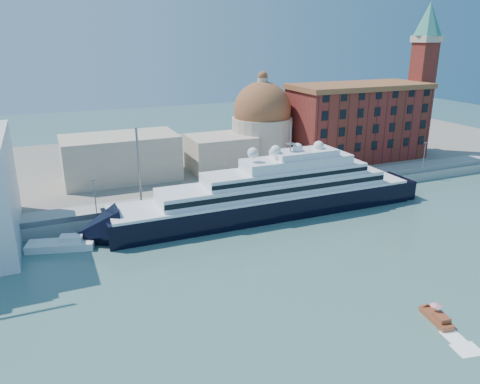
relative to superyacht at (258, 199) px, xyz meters
name	(u,v)px	position (x,y,z in m)	size (l,w,h in m)	color
ground	(290,263)	(-4.42, -23.00, -4.20)	(400.00, 400.00, 0.00)	#355C57
quay	(223,199)	(-4.42, 11.00, -2.95)	(180.00, 10.00, 2.50)	gray
land	(177,160)	(-4.42, 52.00, -3.20)	(260.00, 72.00, 2.00)	slate
quay_fence	(230,197)	(-4.42, 6.50, -1.10)	(180.00, 0.10, 1.20)	slate
superyacht	(258,199)	(0.00, 0.00, 0.00)	(81.47, 11.30, 24.35)	black
service_barge	(62,245)	(-42.13, -0.43, -3.39)	(13.18, 7.25, 2.82)	white
water_taxi	(437,317)	(6.16, -47.44, -3.54)	(2.93, 6.05, 2.75)	brown
warehouse	(357,121)	(47.58, 29.00, 9.59)	(43.00, 19.00, 23.25)	maroon
campanile	(423,69)	(71.58, 29.00, 24.55)	(8.40, 8.40, 47.00)	maroon
church	(213,139)	(1.96, 34.72, 6.71)	(66.00, 18.00, 25.50)	beige
lamp_posts	(173,173)	(-17.09, 9.27, 5.64)	(120.80, 2.40, 18.00)	slate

